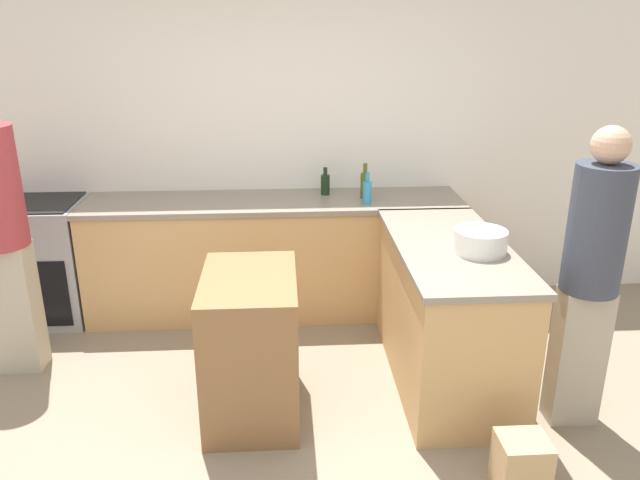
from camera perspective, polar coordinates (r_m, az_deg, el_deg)
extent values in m
plane|color=gray|center=(3.49, -4.15, -20.71)|extent=(14.00, 14.00, 0.00)
cube|color=white|center=(5.05, -4.40, 9.34)|extent=(8.00, 0.06, 2.70)
cube|color=tan|center=(4.97, -4.16, -1.69)|extent=(2.88, 0.63, 0.89)
cube|color=gray|center=(4.82, -4.30, 3.47)|extent=(2.91, 0.66, 0.04)
cube|color=tan|center=(4.13, 11.47, -6.72)|extent=(0.66, 1.50, 0.89)
cube|color=gray|center=(3.95, 11.93, -0.65)|extent=(0.69, 1.53, 0.04)
cube|color=#99999E|center=(5.31, -24.32, -1.80)|extent=(0.74, 0.63, 0.93)
cube|color=black|center=(5.09, -25.28, -4.57)|extent=(0.62, 0.01, 0.52)
cube|color=black|center=(5.17, -25.05, 3.07)|extent=(0.68, 0.58, 0.01)
cube|color=brown|center=(3.74, -6.32, -9.55)|extent=(0.54, 0.80, 0.88)
cylinder|color=white|center=(3.83, 14.44, -0.11)|extent=(0.31, 0.31, 0.14)
cylinder|color=black|center=(4.93, 0.49, 5.07)|extent=(0.07, 0.07, 0.16)
cylinder|color=black|center=(4.90, 0.49, 6.30)|extent=(0.03, 0.03, 0.06)
cylinder|color=#338CBF|center=(4.69, 4.34, 4.34)|extent=(0.07, 0.07, 0.17)
cylinder|color=#338CBF|center=(4.66, 4.38, 5.73)|extent=(0.03, 0.03, 0.07)
cylinder|color=#475B1E|center=(4.83, 4.12, 4.98)|extent=(0.07, 0.07, 0.20)
cylinder|color=#475B1E|center=(4.80, 4.16, 6.56)|extent=(0.03, 0.03, 0.08)
cube|color=#ADA38E|center=(4.62, -26.38, -5.59)|extent=(0.34, 0.21, 0.89)
cube|color=#ADA38E|center=(3.94, 22.45, -9.78)|extent=(0.28, 0.17, 0.84)
cylinder|color=#383D4C|center=(3.64, 24.03, 0.91)|extent=(0.31, 0.31, 0.71)
sphere|color=tan|center=(3.53, 25.06, 7.88)|extent=(0.20, 0.20, 0.20)
cube|color=tan|center=(3.46, 17.91, -18.99)|extent=(0.25, 0.22, 0.31)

